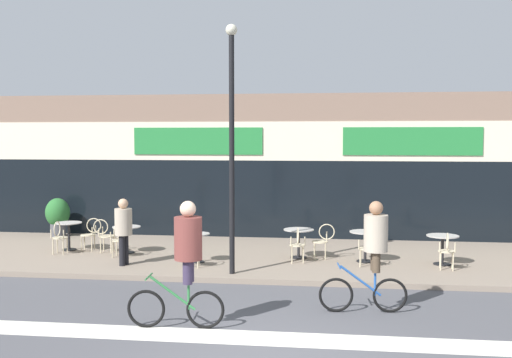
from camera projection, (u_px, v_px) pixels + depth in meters
name	position (u px, v px, depth m)	size (l,w,h in m)	color
sidewalk_slab	(297.00, 258.00, 15.78)	(40.00, 5.50, 0.12)	gray
storefront_facade	(305.00, 165.00, 20.28)	(40.00, 4.06, 4.58)	#7F6656
bike_lane_stripe	(273.00, 339.00, 9.61)	(36.00, 0.70, 0.01)	silver
bistro_table_0	(69.00, 230.00, 16.52)	(0.71, 0.71, 0.77)	black
bistro_table_1	(127.00, 234.00, 16.13)	(0.75, 0.75, 0.72)	black
bistro_table_2	(198.00, 242.00, 14.90)	(0.60, 0.60, 0.73)	black
bistro_table_3	(299.00, 237.00, 15.43)	(0.78, 0.78, 0.75)	black
bistro_table_4	(365.00, 240.00, 14.96)	(0.79, 0.79, 0.77)	black
bistro_table_5	(443.00, 243.00, 14.63)	(0.78, 0.78, 0.72)	black
cafe_chair_0_near	(59.00, 235.00, 15.91)	(0.42, 0.58, 0.90)	beige
cafe_chair_0_side	(91.00, 232.00, 16.46)	(0.60, 0.44, 0.90)	beige
cafe_chair_1_near	(118.00, 238.00, 15.51)	(0.41, 0.58, 0.90)	beige
cafe_chair_1_side	(104.00, 233.00, 16.21)	(0.59, 0.43, 0.90)	beige
cafe_chair_2_near	(192.00, 246.00, 14.28)	(0.44, 0.59, 0.90)	beige
cafe_chair_3_near	(298.00, 242.00, 14.82)	(0.45, 0.60, 0.90)	beige
cafe_chair_3_side	(323.00, 239.00, 15.36)	(0.58, 0.40, 0.90)	beige
cafe_chair_4_near	(366.00, 246.00, 14.35)	(0.44, 0.59, 0.90)	beige
cafe_chair_5_near	(447.00, 248.00, 14.01)	(0.44, 0.60, 0.90)	beige
planter_pot	(58.00, 215.00, 18.78)	(0.75, 0.75, 1.21)	#4C4C51
lamp_post	(232.00, 132.00, 13.48)	(0.26, 0.26, 5.63)	black
cyclist_0	(186.00, 252.00, 10.06)	(1.67, 0.54, 2.18)	black
cyclist_1	(373.00, 247.00, 10.99)	(1.64, 0.54, 2.07)	black
pedestrian_near_end	(123.00, 226.00, 14.55)	(0.50, 0.50, 1.63)	black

